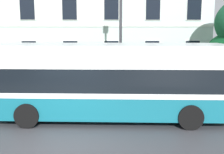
{
  "coord_description": "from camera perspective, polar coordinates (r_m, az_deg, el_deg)",
  "views": [
    {
      "loc": [
        1.29,
        -9.36,
        3.79
      ],
      "look_at": [
        1.72,
        4.85,
        1.38
      ],
      "focal_mm": 46.47,
      "sensor_mm": 36.0,
      "label": 1
    }
  ],
  "objects": [
    {
      "name": "iron_verge_railing",
      "position": [
        14.15,
        -5.26,
        -3.36
      ],
      "size": [
        15.37,
        0.04,
        0.97
      ],
      "color": "black",
      "rests_on": "ground_plane"
    },
    {
      "name": "ground_plane",
      "position": [
        11.34,
        -8.27,
        -10.08
      ],
      "size": [
        60.0,
        56.0,
        0.18
      ],
      "color": "#434247"
    },
    {
      "name": "street_lamp_post",
      "position": [
        14.22,
        1.73,
        12.16
      ],
      "size": [
        0.36,
        0.24,
        7.6
      ],
      "color": "#333338",
      "rests_on": "ground_plane"
    },
    {
      "name": "single_decker_bus",
      "position": [
        11.93,
        -0.49,
        -0.69
      ],
      "size": [
        9.61,
        3.03,
        3.15
      ],
      "rotation": [
        0.0,
        0.0,
        -0.06
      ],
      "color": "#14677A",
      "rests_on": "ground_plane"
    },
    {
      "name": "litter_bin",
      "position": [
        15.34,
        -19.43,
        -2.53
      ],
      "size": [
        0.55,
        0.55,
        1.17
      ],
      "color": "#4C4742",
      "rests_on": "ground_plane"
    }
  ]
}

